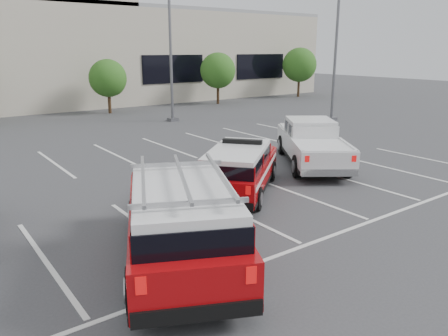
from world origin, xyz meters
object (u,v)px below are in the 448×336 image
Objects in this scene: light_pole_mid at (170,41)px; ladder_suv at (182,227)px; fire_chief_suv at (240,172)px; convention_building at (6,49)px; tree_mid_right at (109,79)px; light_pole_right at (336,41)px; tree_right at (218,72)px; tree_far_right at (300,66)px; white_pickup at (312,147)px.

light_pole_mid is 20.90m from ladder_suv.
convention_building is at bearing 141.58° from fire_chief_suv.
tree_mid_right is at bearing 129.05° from fire_chief_suv.
tree_mid_right is at bearing 132.17° from light_pole_right.
tree_far_right reaches higher than tree_right.
light_pole_mid reaches higher than tree_mid_right.
light_pole_mid reaches higher than fire_chief_suv.
convention_building is 15.04× the size of tree_mid_right.
fire_chief_suv is at bearing -111.47° from light_pole_mid.
tree_right is at bearing -180.00° from tree_far_right.
light_pole_right is at bearing -85.69° from tree_right.
convention_building is 5.86× the size of light_pole_right.
convention_building is 26.99m from light_pole_right.
fire_chief_suv is (-3.86, -20.70, -1.79)m from tree_mid_right.
light_pole_mid is 10.82m from light_pole_right.
tree_far_right is at bearing 18.48° from light_pole_mid.
tree_mid_right is 0.82× the size of tree_far_right.
tree_mid_right is at bearing 127.75° from white_pickup.
white_pickup is (-19.07, -19.47, -2.31)m from tree_far_right.
tree_right reaches higher than fire_chief_suv.
white_pickup is (-9.98, -7.43, -4.46)m from light_pole_right.
convention_building reaches higher than ladder_suv.
light_pole_right is at bearing 79.99° from fire_chief_suv.
light_pole_mid is at bearing -72.48° from tree_mid_right.
tree_right is (10.00, 0.00, 0.27)m from tree_mid_right.
tree_right is 10.00m from tree_far_right.
light_pole_mid and light_pole_right have the same top height.
tree_mid_right is 25.29m from ladder_suv.
fire_chief_suv is 0.82× the size of ladder_suv.
light_pole_mid is at bearing -161.52° from tree_far_right.
tree_far_right is 31.67m from fire_chief_suv.
ladder_suv reaches higher than fire_chief_suv.
white_pickup is at bearing 64.00° from fire_chief_suv.
convention_building is 26.83m from tree_far_right.
tree_mid_right reaches higher than fire_chief_suv.
light_pole_mid is at bearing 120.85° from white_pickup.
tree_far_right is 0.47× the size of light_pole_right.
tree_mid_right is at bearing -180.00° from tree_far_right.
convention_building is 12.38× the size of tree_far_right.
light_pole_right is at bearing -33.69° from light_pole_mid.
white_pickup is (5.84, -29.29, -3.99)m from convention_building.
ladder_suv is at bearing -95.27° from convention_building.
convention_building is at bearing 136.30° from white_pickup.
convention_building is at bearing 158.49° from tree_far_right.
light_pole_right reaches higher than tree_mid_right.
tree_right is 10.38m from light_pole_mid.
tree_right is at bearing 100.05° from white_pickup.
white_pickup is at bearing -114.98° from tree_right.
light_pole_right is 13.21m from white_pickup.
tree_far_right is (24.91, -9.82, -1.68)m from convention_building.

